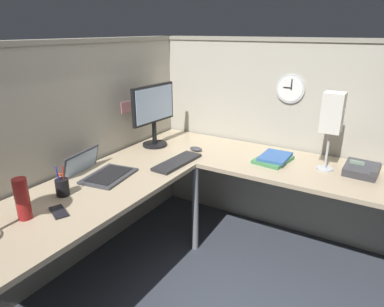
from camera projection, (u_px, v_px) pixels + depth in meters
The scene contains 16 objects.
ground_plane at pixel (203, 266), 2.53m from camera, with size 6.80×6.80×0.00m, color #383D47.
cubicle_wall_back at pixel (69, 158), 2.39m from camera, with size 2.57×0.12×1.58m.
cubicle_wall_right at pixel (283, 138), 2.83m from camera, with size 0.12×2.37×1.58m.
desk at pixel (199, 198), 2.17m from camera, with size 2.35×2.15×0.73m.
monitor at pixel (154, 111), 2.74m from camera, with size 0.46×0.20×0.50m.
laptop at pixel (97, 171), 2.27m from camera, with size 0.39×0.43×0.22m.
keyboard at pixel (177, 162), 2.46m from camera, with size 0.43×0.14×0.02m, color #232326.
computer_mouse at pixel (196, 149), 2.71m from camera, with size 0.06×0.10×0.03m, color #38383D.
pen_cup at pixel (62, 187), 1.98m from camera, with size 0.08×0.08×0.18m.
cell_phone at pixel (59, 212), 1.81m from camera, with size 0.07×0.14×0.01m, color black.
thermos_flask at pixel (22, 199), 1.72m from camera, with size 0.07×0.07×0.22m, color maroon.
office_phone at pixel (362, 170), 2.25m from camera, with size 0.20×0.22×0.11m.
book_stack at pixel (274, 158), 2.50m from camera, with size 0.31×0.25×0.04m.
desk_lamp_paper at pixel (332, 115), 2.23m from camera, with size 0.13×0.13×0.53m.
wall_clock at pixel (291, 89), 2.63m from camera, with size 0.04×0.22×0.22m.
pinned_note_leftmost at pixel (126, 107), 2.72m from camera, with size 0.10×0.00×0.09m, color pink.
Camera 1 is at (-1.84, -1.01, 1.64)m, focal length 32.21 mm.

